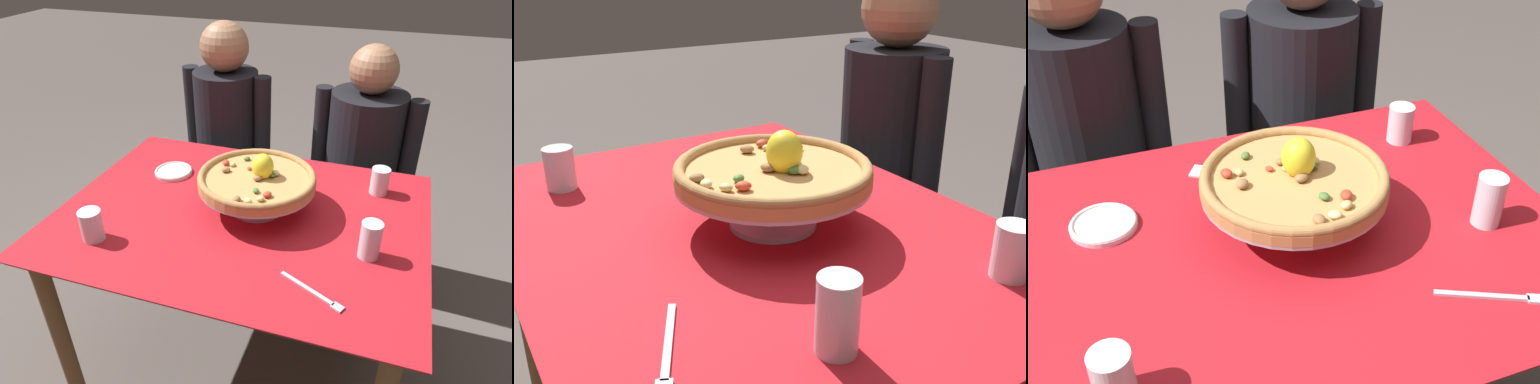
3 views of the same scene
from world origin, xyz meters
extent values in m
plane|color=#5B514C|center=(0.00, 0.00, 0.00)|extent=(14.00, 14.00, 0.00)
cylinder|color=brown|center=(-0.55, -0.39, 0.36)|extent=(0.06, 0.06, 0.72)
cylinder|color=brown|center=(-0.55, 0.39, 0.36)|extent=(0.06, 0.06, 0.72)
cylinder|color=brown|center=(0.55, 0.39, 0.36)|extent=(0.06, 0.06, 0.72)
cube|color=brown|center=(0.00, 0.00, 0.73)|extent=(1.22, 0.91, 0.02)
cube|color=red|center=(0.00, 0.00, 0.74)|extent=(1.26, 0.95, 0.00)
cylinder|color=#B7B7C1|center=(0.04, 0.05, 0.75)|extent=(0.19, 0.19, 0.01)
cylinder|color=#B7B7C1|center=(0.04, 0.05, 0.80)|extent=(0.05, 0.05, 0.08)
cylinder|color=#B7B7C1|center=(0.04, 0.05, 0.84)|extent=(0.41, 0.41, 0.01)
cylinder|color=tan|center=(0.04, 0.05, 0.86)|extent=(0.41, 0.41, 0.02)
torus|color=#AF7D47|center=(0.04, 0.05, 0.88)|extent=(0.41, 0.41, 0.02)
ellipsoid|color=#4C7533|center=(0.09, 0.07, 0.88)|extent=(0.03, 0.04, 0.02)
ellipsoid|color=tan|center=(0.03, 0.08, 0.88)|extent=(0.02, 0.03, 0.01)
ellipsoid|color=#996B42|center=(0.05, 0.03, 0.88)|extent=(0.04, 0.03, 0.02)
ellipsoid|color=#C63D28|center=(-0.09, 0.10, 0.88)|extent=(0.03, 0.04, 0.02)
ellipsoid|color=#996B42|center=(0.03, -0.12, 0.88)|extent=(0.02, 0.03, 0.02)
ellipsoid|color=#996B42|center=(-0.07, 0.05, 0.88)|extent=(0.04, 0.04, 0.02)
ellipsoid|color=beige|center=(0.10, 0.08, 0.88)|extent=(0.04, 0.04, 0.02)
ellipsoid|color=beige|center=(0.06, -0.11, 0.88)|extent=(0.03, 0.03, 0.02)
ellipsoid|color=tan|center=(-0.07, 0.10, 0.88)|extent=(0.02, 0.03, 0.01)
ellipsoid|color=tan|center=(0.10, -0.09, 0.88)|extent=(0.03, 0.03, 0.01)
ellipsoid|color=#996B42|center=(0.03, 0.11, 0.88)|extent=(0.03, 0.03, 0.01)
ellipsoid|color=#996B42|center=(0.04, 0.06, 0.88)|extent=(0.02, 0.02, 0.01)
ellipsoid|color=#C63D28|center=(0.11, -0.06, 0.88)|extent=(0.04, 0.04, 0.02)
ellipsoid|color=#4C7533|center=(-0.03, 0.16, 0.88)|extent=(0.03, 0.03, 0.01)
ellipsoid|color=#4C7533|center=(0.07, -0.05, 0.88)|extent=(0.03, 0.03, 0.01)
ellipsoid|color=#C63D28|center=(0.00, 0.09, 0.88)|extent=(0.02, 0.02, 0.01)
ellipsoid|color=yellow|center=(0.06, 0.06, 0.91)|extent=(0.08, 0.08, 0.09)
cylinder|color=silver|center=(-0.40, -0.28, 0.80)|extent=(0.07, 0.07, 0.10)
cylinder|color=silver|center=(-0.40, -0.28, 0.76)|extent=(0.06, 0.06, 0.04)
cylinder|color=white|center=(0.44, 0.29, 0.80)|extent=(0.07, 0.07, 0.10)
cylinder|color=silver|center=(0.44, 0.29, 0.78)|extent=(0.06, 0.06, 0.07)
cylinder|color=silver|center=(0.45, -0.10, 0.81)|extent=(0.06, 0.06, 0.12)
cylinder|color=silver|center=(0.45, -0.10, 0.79)|extent=(0.06, 0.06, 0.08)
cylinder|color=white|center=(-0.36, 0.19, 0.75)|extent=(0.15, 0.15, 0.01)
torus|color=silver|center=(-0.36, 0.19, 0.76)|extent=(0.15, 0.15, 0.01)
cube|color=#B7B7C1|center=(0.30, -0.30, 0.75)|extent=(0.17, 0.09, 0.01)
cube|color=#B7B7C1|center=(0.39, -0.34, 0.75)|extent=(0.04, 0.04, 0.01)
cube|color=white|center=(-0.11, 0.33, 0.75)|extent=(0.06, 0.06, 0.00)
cube|color=maroon|center=(-0.34, 0.72, 0.23)|extent=(0.32, 0.36, 0.47)
cylinder|color=black|center=(-0.34, 0.72, 0.74)|extent=(0.35, 0.35, 0.55)
sphere|color=#9E7051|center=(-0.34, 0.72, 1.13)|extent=(0.23, 0.23, 0.23)
cylinder|color=black|center=(-0.53, 0.75, 0.78)|extent=(0.08, 0.08, 0.47)
cylinder|color=black|center=(-0.14, 0.70, 0.78)|extent=(0.08, 0.08, 0.47)
cube|color=maroon|center=(0.34, 0.74, 0.23)|extent=(0.32, 0.36, 0.46)
cylinder|color=black|center=(0.34, 0.74, 0.72)|extent=(0.38, 0.38, 0.51)
sphere|color=#9E7051|center=(0.34, 0.74, 1.08)|extent=(0.21, 0.21, 0.21)
cylinder|color=black|center=(0.13, 0.77, 0.76)|extent=(0.08, 0.08, 0.44)
cylinder|color=black|center=(0.55, 0.71, 0.76)|extent=(0.08, 0.08, 0.44)
camera|label=1|loc=(0.46, -1.21, 1.63)|focal=31.40mm
camera|label=2|loc=(0.98, -0.54, 1.28)|focal=40.70mm
camera|label=3|loc=(-0.38, -1.02, 1.65)|focal=45.64mm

